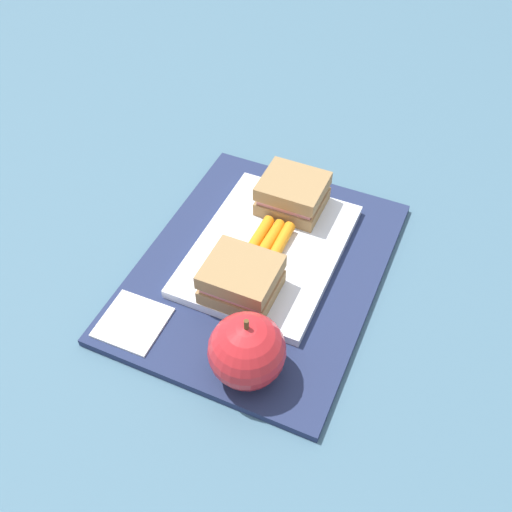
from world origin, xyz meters
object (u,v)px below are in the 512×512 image
Objects in this scene: sandwich_half_left at (293,194)px; sandwich_half_right at (241,279)px; food_tray at (268,249)px; paper_napkin at (133,322)px; apple at (247,351)px; carrot_sticks_bundle at (268,242)px.

sandwich_half_right is at bearing 0.00° from sandwich_half_left.
food_tray is 0.08m from sandwich_half_right.
paper_napkin is at bearing -49.77° from sandwich_half_right.
apple reaches higher than sandwich_half_right.
sandwich_half_right is (0.08, 0.00, 0.03)m from food_tray.
sandwich_half_left reaches higher than food_tray.
paper_napkin is at bearing -31.23° from carrot_sticks_bundle.
food_tray is 2.95× the size of carrot_sticks_bundle.
sandwich_half_left is 0.26m from paper_napkin.
sandwich_half_right is at bearing 0.06° from carrot_sticks_bundle.
food_tray is 3.29× the size of paper_napkin.
carrot_sticks_bundle is 1.11× the size of paper_napkin.
sandwich_half_left is 1.00× the size of sandwich_half_right.
sandwich_half_right is at bearing 130.23° from paper_napkin.
sandwich_half_right is 0.08m from carrot_sticks_bundle.
apple is (0.16, 0.05, 0.03)m from food_tray.
sandwich_half_right reaches higher than paper_napkin.
carrot_sticks_bundle is (0.00, -0.00, 0.01)m from food_tray.
sandwich_half_right is 1.03× the size of carrot_sticks_bundle.
food_tray is 0.01m from carrot_sticks_bundle.
paper_napkin is (-0.00, -0.14, -0.04)m from apple.
food_tray is at bearing 148.80° from paper_napkin.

